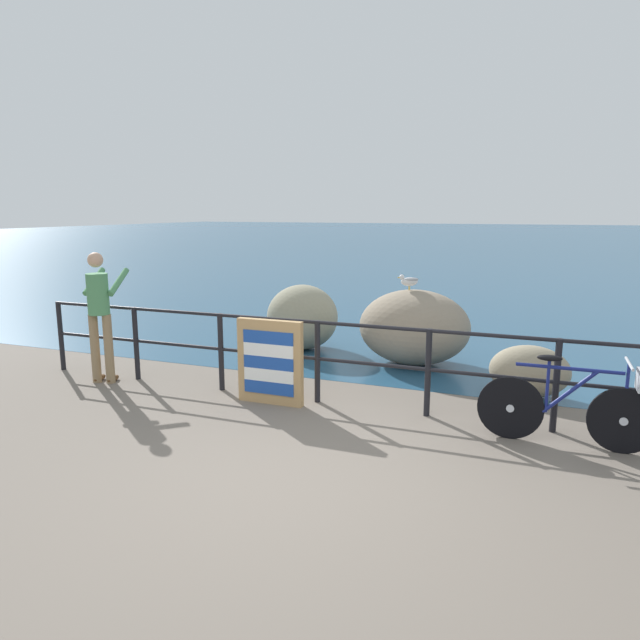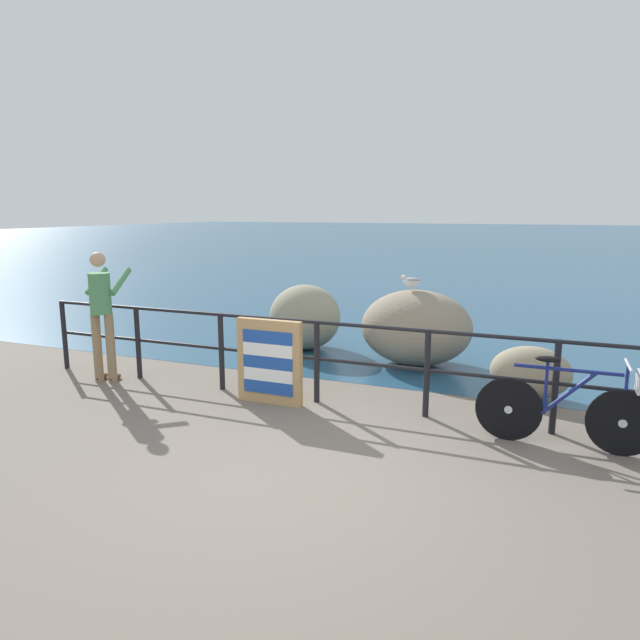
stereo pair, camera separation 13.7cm
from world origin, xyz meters
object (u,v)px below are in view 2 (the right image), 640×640
at_px(breakwater_boulder_main, 416,328).
at_px(person_at_railing, 102,310).
at_px(folded_deckchair_stack, 269,362).
at_px(breakwater_boulder_left, 305,317).
at_px(bicycle, 581,405).
at_px(breakwater_boulder_right, 531,372).
at_px(seagull, 411,281).

bearing_deg(breakwater_boulder_main, person_at_railing, -146.81).
height_order(folded_deckchair_stack, breakwater_boulder_left, breakwater_boulder_left).
height_order(bicycle, folded_deckchair_stack, folded_deckchair_stack).
bearing_deg(folded_deckchair_stack, bicycle, -1.58).
height_order(bicycle, breakwater_boulder_left, breakwater_boulder_left).
relative_size(breakwater_boulder_left, breakwater_boulder_right, 1.22).
bearing_deg(person_at_railing, breakwater_boulder_main, -68.96).
distance_m(bicycle, breakwater_boulder_right, 1.60).
bearing_deg(breakwater_boulder_left, person_at_railing, -123.41).
bearing_deg(breakwater_boulder_right, breakwater_boulder_main, 148.76).
relative_size(breakwater_boulder_left, seagull, 3.69).
bearing_deg(folded_deckchair_stack, seagull, 64.31).
xyz_separation_m(bicycle, breakwater_boulder_left, (-4.17, 2.80, 0.08)).
bearing_deg(folded_deckchair_stack, person_at_railing, -179.42).
bearing_deg(breakwater_boulder_main, seagull, -160.72).
relative_size(folded_deckchair_stack, breakwater_boulder_right, 1.05).
height_order(breakwater_boulder_left, seagull, seagull).
bearing_deg(bicycle, breakwater_boulder_left, 145.75).
distance_m(bicycle, person_at_railing, 5.99).
distance_m(person_at_railing, breakwater_boulder_right, 5.68).
height_order(person_at_railing, breakwater_boulder_right, person_at_railing).
xyz_separation_m(breakwater_boulder_main, seagull, (-0.09, -0.03, 0.71)).
height_order(folded_deckchair_stack, breakwater_boulder_main, breakwater_boulder_main).
relative_size(folded_deckchair_stack, seagull, 3.19).
bearing_deg(breakwater_boulder_left, seagull, -9.21).
xyz_separation_m(folded_deckchair_stack, seagull, (1.16, 2.40, 0.76)).
relative_size(person_at_railing, seagull, 5.47).
distance_m(person_at_railing, folded_deckchair_stack, 2.56).
xyz_separation_m(breakwater_boulder_main, breakwater_boulder_left, (-1.96, 0.27, -0.02)).
distance_m(person_at_railing, breakwater_boulder_main, 4.51).
bearing_deg(folded_deckchair_stack, breakwater_boulder_main, 62.90).
relative_size(breakwater_boulder_main, breakwater_boulder_right, 1.71).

